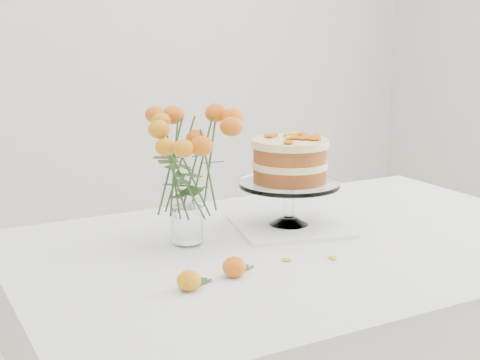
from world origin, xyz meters
The scene contains 8 objects.
table centered at (0.00, 0.00, 0.67)m, with size 1.43×0.93×0.76m.
napkin centered at (0.02, 0.12, 0.76)m, with size 0.28×0.28×0.01m, color white.
cake_stand centered at (0.02, 0.12, 0.92)m, with size 0.26×0.26×0.24m.
rose_vase centered at (-0.27, 0.12, 0.98)m, with size 0.31×0.31×0.38m.
loose_rose_near centered at (-0.38, -0.15, 0.78)m, with size 0.09×0.05×0.04m.
loose_rose_far centered at (-0.27, -0.13, 0.78)m, with size 0.09×0.06×0.04m.
stray_petal_a centered at (-0.12, -0.10, 0.76)m, with size 0.03×0.02×0.00m, color yellow.
stray_petal_b centered at (-0.02, -0.14, 0.76)m, with size 0.03×0.02×0.00m, color yellow.
Camera 1 is at (-0.89, -1.30, 1.27)m, focal length 50.00 mm.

